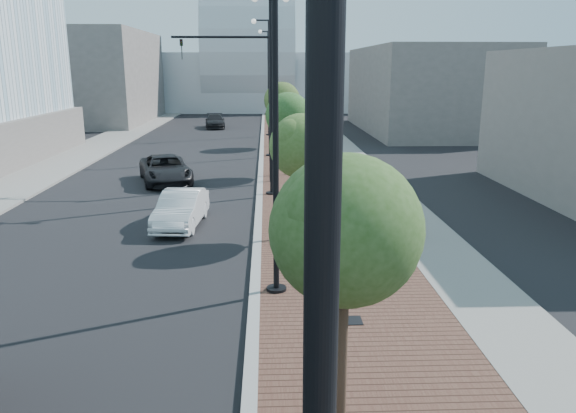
{
  "coord_description": "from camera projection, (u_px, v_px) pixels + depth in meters",
  "views": [
    {
      "loc": [
        0.36,
        -4.27,
        6.12
      ],
      "look_at": [
        1.0,
        12.0,
        2.0
      ],
      "focal_mm": 34.42,
      "sensor_mm": 36.0,
      "label": 1
    }
  ],
  "objects": [
    {
      "name": "streetlight_0",
      "position": [
        320.0,
        360.0,
        2.53
      ],
      "size": [
        1.72,
        0.56,
        9.28
      ],
      "color": "black",
      "rests_on": "ground"
    },
    {
      "name": "commercial_block_nw",
      "position": [
        84.0,
        77.0,
        61.76
      ],
      "size": [
        14.0,
        20.0,
        10.0
      ],
      "primitive_type": "cube",
      "color": "#615B57",
      "rests_on": "ground"
    },
    {
      "name": "commercial_block_ne",
      "position": [
        426.0,
        90.0,
        53.69
      ],
      "size": [
        12.0,
        22.0,
        8.0
      ],
      "primitive_type": "cube",
      "color": "#625C58",
      "rests_on": "ground"
    },
    {
      "name": "dark_car_far",
      "position": [
        215.0,
        121.0,
        56.95
      ],
      "size": [
        2.44,
        4.98,
        1.39
      ],
      "primitive_type": "imported",
      "rotation": [
        0.0,
        0.0,
        0.1
      ],
      "color": "black",
      "rests_on": "ground"
    },
    {
      "name": "streetlight_1",
      "position": [
        271.0,
        138.0,
        14.27
      ],
      "size": [
        1.44,
        0.56,
        9.21
      ],
      "color": "black",
      "rests_on": "ground"
    },
    {
      "name": "pedestrian",
      "position": [
        405.0,
        215.0,
        20.35
      ],
      "size": [
        0.69,
        0.55,
        1.66
      ],
      "primitive_type": "imported",
      "rotation": [
        0.0,
        0.0,
        3.42
      ],
      "color": "black",
      "rests_on": "ground"
    },
    {
      "name": "streetlight_4",
      "position": [
        269.0,
        82.0,
        49.03
      ],
      "size": [
        1.72,
        0.56,
        9.28
      ],
      "color": "black",
      "rests_on": "ground"
    },
    {
      "name": "streetlight_3",
      "position": [
        268.0,
        94.0,
        37.52
      ],
      "size": [
        1.44,
        0.56,
        9.21
      ],
      "color": "black",
      "rests_on": "ground"
    },
    {
      "name": "dark_car_mid",
      "position": [
        165.0,
        169.0,
        29.92
      ],
      "size": [
        3.85,
        5.79,
        1.48
      ],
      "primitive_type": "imported",
      "rotation": [
        0.0,
        0.0,
        0.29
      ],
      "color": "black",
      "rests_on": "ground"
    },
    {
      "name": "streetlight_2",
      "position": [
        271.0,
        96.0,
        25.78
      ],
      "size": [
        1.72,
        0.56,
        9.28
      ],
      "color": "black",
      "rests_on": "ground"
    },
    {
      "name": "sidewalk",
      "position": [
        305.0,
        144.0,
        44.49
      ],
      "size": [
        7.0,
        140.0,
        0.12
      ],
      "primitive_type": "cube",
      "color": "#4C2D23",
      "rests_on": "ground"
    },
    {
      "name": "west_sidewalk",
      "position": [
        99.0,
        146.0,
        43.87
      ],
      "size": [
        4.0,
        140.0,
        0.12
      ],
      "primitive_type": "cube",
      "color": "slate",
      "rests_on": "ground"
    },
    {
      "name": "convention_center",
      "position": [
        251.0,
        68.0,
        86.41
      ],
      "size": [
        50.0,
        30.0,
        50.0
      ],
      "color": "#B5BCC0",
      "rests_on": "ground"
    },
    {
      "name": "tree_3",
      "position": [
        283.0,
        100.0,
        42.6
      ],
      "size": [
        2.79,
        2.79,
        5.04
      ],
      "color": "#382619",
      "rests_on": "ground"
    },
    {
      "name": "curb",
      "position": [
        262.0,
        145.0,
        44.36
      ],
      "size": [
        0.3,
        140.0,
        0.14
      ],
      "primitive_type": "cube",
      "color": "gray",
      "rests_on": "ground"
    },
    {
      "name": "concrete_strip",
      "position": [
        339.0,
        144.0,
        44.59
      ],
      "size": [
        2.4,
        140.0,
        0.13
      ],
      "primitive_type": "cube",
      "color": "slate",
      "rests_on": "ground"
    },
    {
      "name": "tree_0",
      "position": [
        349.0,
        231.0,
        8.7
      ],
      "size": [
        2.48,
        2.45,
        4.86
      ],
      "color": "#382619",
      "rests_on": "ground"
    },
    {
      "name": "utility_cover_1",
      "position": [
        352.0,
        320.0,
        13.44
      ],
      "size": [
        0.5,
        0.5,
        0.02
      ],
      "primitive_type": "cube",
      "color": "black",
      "rests_on": "sidewalk"
    },
    {
      "name": "traffic_mast",
      "position": [
        253.0,
        90.0,
        28.61
      ],
      "size": [
        5.09,
        0.2,
        8.0
      ],
      "color": "black",
      "rests_on": "ground"
    },
    {
      "name": "tree_1",
      "position": [
        303.0,
        146.0,
        19.41
      ],
      "size": [
        2.35,
        2.3,
        4.58
      ],
      "color": "#382619",
      "rests_on": "ground"
    },
    {
      "name": "utility_cover_2",
      "position": [
        314.0,
        208.0,
        24.09
      ],
      "size": [
        0.5,
        0.5,
        0.02
      ],
      "primitive_type": "cube",
      "color": "black",
      "rests_on": "sidewalk"
    },
    {
      "name": "tree_2",
      "position": [
        289.0,
        115.0,
        31.01
      ],
      "size": [
        2.59,
        2.58,
        4.78
      ],
      "color": "#382619",
      "rests_on": "ground"
    },
    {
      "name": "white_sedan",
      "position": [
        181.0,
        209.0,
        21.72
      ],
      "size": [
        1.81,
        4.36,
        1.4
      ],
      "primitive_type": "imported",
      "rotation": [
        0.0,
        0.0,
        -0.08
      ],
      "color": "silver",
      "rests_on": "ground"
    }
  ]
}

